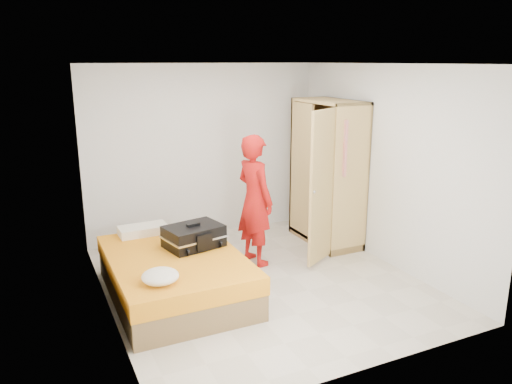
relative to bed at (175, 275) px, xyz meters
name	(u,v)px	position (x,y,z in m)	size (l,w,h in m)	color
room	(262,179)	(1.05, -0.11, 1.05)	(4.00, 4.02, 2.60)	beige
bed	(175,275)	(0.00, 0.00, 0.00)	(1.42, 2.02, 0.50)	brown
wardrobe	(327,177)	(2.51, 0.74, 0.75)	(1.10, 1.47, 2.10)	#DFB46D
person	(255,200)	(1.25, 0.51, 0.61)	(0.63, 0.41, 1.73)	red
suitcase	(194,236)	(0.29, 0.16, 0.38)	(0.75, 0.61, 0.29)	black
round_cushion	(160,276)	(-0.33, -0.66, 0.32)	(0.37, 0.37, 0.14)	white
pillow	(143,230)	(-0.16, 0.85, 0.30)	(0.60, 0.31, 0.11)	white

